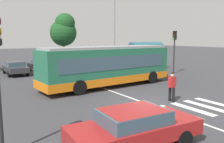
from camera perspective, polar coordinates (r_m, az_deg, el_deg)
ground_plane at (r=13.70m, az=8.56°, el=-7.53°), size 160.00×160.00×0.00m
city_transit_bus at (r=17.89m, az=-0.93°, el=1.41°), size 10.93×3.42×3.06m
pedestrian_crossing_street at (r=14.06m, az=14.37°, el=-3.24°), size 0.58×0.43×1.72m
foreground_sedan at (r=8.03m, az=5.47°, el=-13.12°), size 4.58×2.03×1.35m
parked_car_charcoal at (r=25.65m, az=-22.47°, el=0.98°), size 1.95×4.54×1.35m
parked_car_black at (r=26.53m, az=-16.78°, el=1.46°), size 2.07×4.59×1.35m
parked_car_blue at (r=27.10m, az=-11.19°, el=1.79°), size 2.02×4.57×1.35m
traffic_light_far_corner at (r=25.36m, az=14.92°, el=6.26°), size 0.33×0.32×4.42m
bus_stop_shelter at (r=27.72m, az=8.26°, el=5.42°), size 4.34×1.54×3.25m
twin_arm_street_lamp at (r=27.01m, az=0.55°, el=13.03°), size 4.17×0.32×9.91m
background_tree_right at (r=31.04m, az=-11.63°, el=9.81°), size 3.40×3.40×6.82m
crosswalk_painted_stripes at (r=12.35m, az=15.93°, el=-9.48°), size 6.55×2.71×0.01m
lane_center_line at (r=15.13m, az=3.19°, el=-5.93°), size 0.16×24.00×0.01m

